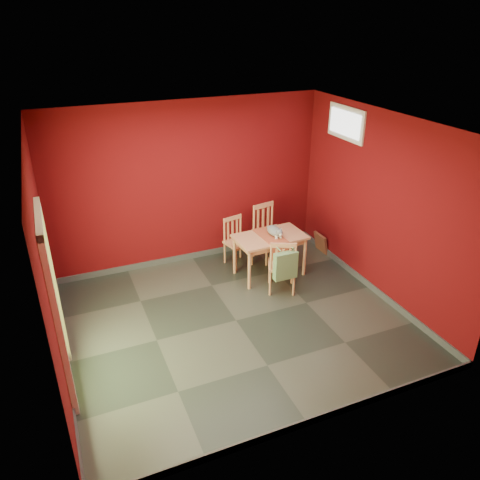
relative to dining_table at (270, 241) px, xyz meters
name	(u,v)px	position (x,y,z in m)	size (l,w,h in m)	color
ground	(236,320)	(-0.99, -0.98, -0.60)	(4.50, 4.50, 0.00)	#2D342D
room_shell	(236,317)	(-0.99, -0.98, -0.55)	(4.50, 4.50, 4.50)	#5E090D
doorway	(55,303)	(-3.22, -1.38, 0.52)	(0.06, 1.01, 2.13)	#B7D838
window	(346,123)	(1.24, 0.02, 1.75)	(0.05, 0.90, 0.50)	white
outlet_plate	(275,228)	(0.61, 1.01, -0.30)	(0.08, 0.01, 0.12)	silver
dining_table	(270,241)	(0.00, 0.00, 0.00)	(1.13, 0.70, 0.69)	tan
table_runner	(273,242)	(0.00, -0.11, 0.03)	(0.35, 0.68, 0.34)	#B54F31
chair_far_left	(237,241)	(-0.34, 0.55, -0.18)	(0.46, 0.46, 0.82)	tan
chair_far_right	(268,231)	(0.23, 0.55, -0.11)	(0.52, 0.52, 0.96)	tan
chair_near	(282,265)	(-0.05, -0.53, -0.15)	(0.55, 0.55, 0.88)	tan
tote_bag	(285,265)	(-0.11, -0.73, -0.05)	(0.35, 0.20, 0.49)	#69925F
cat	(274,229)	(0.08, 0.01, 0.19)	(0.21, 0.40, 0.20)	slate
picture_frame	(321,243)	(1.20, 0.36, -0.43)	(0.12, 0.34, 0.34)	brown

